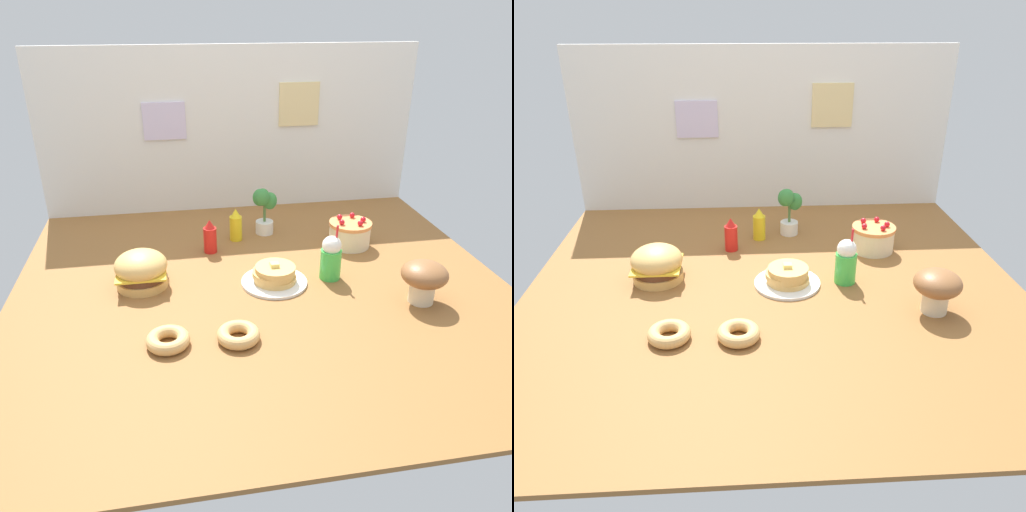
# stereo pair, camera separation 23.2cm
# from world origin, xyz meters

# --- Properties ---
(ground_plane) EXTENTS (2.26, 2.12, 0.02)m
(ground_plane) POSITION_xyz_m (0.00, 0.00, -0.01)
(ground_plane) COLOR brown
(back_wall) EXTENTS (2.26, 0.04, 0.97)m
(back_wall) POSITION_xyz_m (0.00, 1.05, 0.49)
(back_wall) COLOR silver
(back_wall) RESTS_ON ground_plane
(burger) EXTENTS (0.24, 0.24, 0.17)m
(burger) POSITION_xyz_m (-0.54, 0.11, 0.08)
(burger) COLOR #DBA859
(burger) RESTS_ON ground_plane
(pancake_stack) EXTENTS (0.31, 0.31, 0.11)m
(pancake_stack) POSITION_xyz_m (0.06, 0.02, 0.04)
(pancake_stack) COLOR white
(pancake_stack) RESTS_ON ground_plane
(layer_cake) EXTENTS (0.22, 0.22, 0.16)m
(layer_cake) POSITION_xyz_m (0.54, 0.36, 0.07)
(layer_cake) COLOR beige
(layer_cake) RESTS_ON ground_plane
(ketchup_bottle) EXTENTS (0.07, 0.07, 0.18)m
(ketchup_bottle) POSITION_xyz_m (-0.20, 0.41, 0.08)
(ketchup_bottle) COLOR red
(ketchup_bottle) RESTS_ON ground_plane
(mustard_bottle) EXTENTS (0.07, 0.07, 0.18)m
(mustard_bottle) POSITION_xyz_m (-0.05, 0.54, 0.08)
(mustard_bottle) COLOR yellow
(mustard_bottle) RESTS_ON ground_plane
(cream_soda_cup) EXTENTS (0.10, 0.10, 0.27)m
(cream_soda_cup) POSITION_xyz_m (0.33, 0.03, 0.11)
(cream_soda_cup) COLOR green
(cream_soda_cup) RESTS_ON ground_plane
(donut_pink_glaze) EXTENTS (0.17, 0.17, 0.05)m
(donut_pink_glaze) POSITION_xyz_m (-0.43, -0.38, 0.03)
(donut_pink_glaze) COLOR tan
(donut_pink_glaze) RESTS_ON ground_plane
(donut_chocolate) EXTENTS (0.17, 0.17, 0.05)m
(donut_chocolate) POSITION_xyz_m (-0.17, -0.39, 0.03)
(donut_chocolate) COLOR tan
(donut_chocolate) RESTS_ON ground_plane
(potted_plant) EXTENTS (0.13, 0.10, 0.27)m
(potted_plant) POSITION_xyz_m (0.12, 0.60, 0.15)
(potted_plant) COLOR white
(potted_plant) RESTS_ON ground_plane
(mushroom_stool) EXTENTS (0.20, 0.20, 0.19)m
(mushroom_stool) POSITION_xyz_m (0.65, -0.24, 0.12)
(mushroom_stool) COLOR beige
(mushroom_stool) RESTS_ON ground_plane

